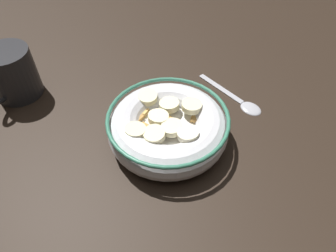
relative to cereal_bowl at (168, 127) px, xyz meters
The scene contains 4 objects.
ground_plane 3.82cm from the cereal_bowl, 104.25° to the left, with size 114.27×114.27×2.00cm, color black.
cereal_bowl is the anchor object (origin of this frame).
spoon 15.70cm from the cereal_bowl, 136.93° to the left, with size 9.58×12.83×0.80cm.
coffee_mug 29.11cm from the cereal_bowl, 97.37° to the right, with size 10.94×8.06×8.85cm.
Camera 1 is at (30.86, 8.06, 38.03)cm, focal length 33.28 mm.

